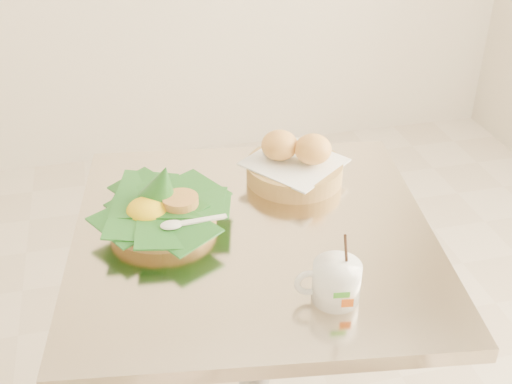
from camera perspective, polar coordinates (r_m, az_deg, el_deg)
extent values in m
cylinder|color=gray|center=(1.51, -0.19, -15.22)|extent=(0.07, 0.07, 0.69)
cube|color=beige|center=(1.27, -0.22, -4.01)|extent=(0.79, 0.79, 0.03)
cylinder|color=tan|center=(1.29, -8.34, -1.98)|extent=(0.21, 0.21, 0.04)
cone|color=#1E5618|center=(1.26, -8.39, 0.69)|extent=(0.13, 0.13, 0.11)
ellipsoid|color=yellow|center=(1.27, -9.67, -1.62)|extent=(0.08, 0.08, 0.04)
cylinder|color=#CC9347|center=(1.26, -6.73, -0.83)|extent=(0.07, 0.07, 0.02)
cylinder|color=tan|center=(1.42, 3.43, 1.90)|extent=(0.21, 0.21, 0.04)
cube|color=white|center=(1.41, 3.46, 2.69)|extent=(0.25, 0.25, 0.01)
ellipsoid|color=orange|center=(1.40, 2.11, 4.18)|extent=(0.08, 0.08, 0.06)
ellipsoid|color=orange|center=(1.39, 5.09, 3.82)|extent=(0.08, 0.08, 0.06)
cylinder|color=white|center=(1.09, 7.16, -7.94)|extent=(0.08, 0.08, 0.07)
torus|color=white|center=(1.08, 4.74, -8.05)|extent=(0.05, 0.02, 0.05)
cylinder|color=#472314|center=(1.07, 7.27, -6.65)|extent=(0.07, 0.07, 0.01)
cylinder|color=black|center=(1.06, 8.02, -5.51)|extent=(0.03, 0.04, 0.10)
cube|color=green|center=(1.05, 7.63, -9.09)|extent=(0.03, 0.01, 0.01)
cube|color=orange|center=(1.07, 8.14, -9.76)|extent=(0.02, 0.00, 0.02)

